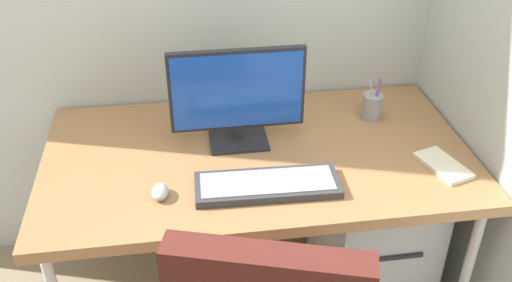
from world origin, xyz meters
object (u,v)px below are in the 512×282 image
object	(u,v)px
keyboard	(266,185)
pen_holder	(372,106)
notebook	(443,165)
monitor	(237,95)
mouse	(160,192)
filing_cabinet	(371,233)

from	to	relation	value
keyboard	pen_holder	world-z (taller)	pen_holder
keyboard	notebook	distance (m)	0.62
notebook	monitor	bearing A→B (deg)	140.68
pen_holder	mouse	bearing A→B (deg)	-154.70
filing_cabinet	keyboard	distance (m)	0.67
notebook	filing_cabinet	bearing A→B (deg)	115.55
mouse	notebook	distance (m)	0.96
filing_cabinet	pen_holder	world-z (taller)	pen_holder
filing_cabinet	pen_holder	distance (m)	0.52
monitor	keyboard	distance (m)	0.36
filing_cabinet	monitor	xyz separation A→B (m)	(-0.52, 0.11, 0.61)
mouse	notebook	size ratio (longest dim) A/B	0.42
monitor	keyboard	world-z (taller)	monitor
mouse	pen_holder	bearing A→B (deg)	31.62
keyboard	mouse	world-z (taller)	mouse
keyboard	pen_holder	bearing A→B (deg)	39.45
monitor	notebook	xyz separation A→B (m)	(0.68, -0.27, -0.18)
monitor	keyboard	xyz separation A→B (m)	(0.05, -0.31, -0.17)
filing_cabinet	pen_holder	xyz separation A→B (m)	(0.02, 0.20, 0.48)
pen_holder	filing_cabinet	bearing A→B (deg)	-94.37
notebook	keyboard	bearing A→B (deg)	165.72
keyboard	pen_holder	size ratio (longest dim) A/B	2.70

